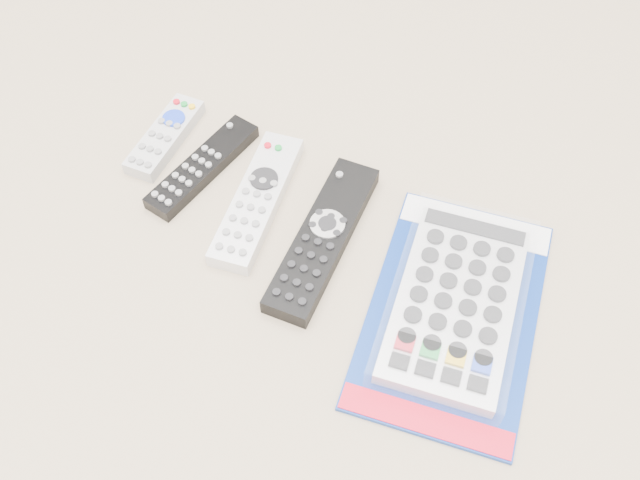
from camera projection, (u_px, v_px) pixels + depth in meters
The scene contains 5 objects.
remote_small_grey at pixel (165, 136), 0.91m from camera, with size 0.05×0.14×0.02m.
remote_slim_black at pixel (202, 167), 0.88m from camera, with size 0.06×0.18×0.02m.
remote_silver_dvd at pixel (257, 200), 0.85m from camera, with size 0.09×0.21×0.02m.
remote_large_black at pixel (323, 238), 0.82m from camera, with size 0.08×0.23×0.02m.
jumbo_remote_packaged at pixel (456, 302), 0.76m from camera, with size 0.23×0.32×0.04m.
Camera 1 is at (0.27, -0.40, 0.68)m, focal length 40.00 mm.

